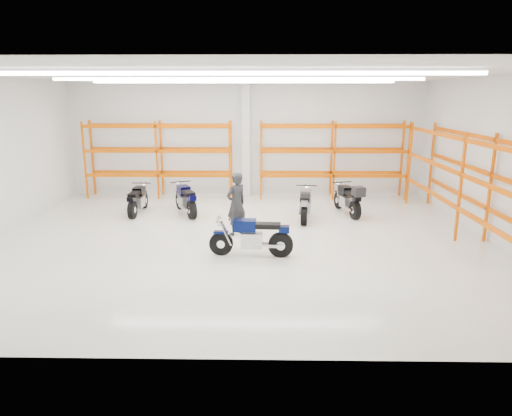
{
  "coord_description": "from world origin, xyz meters",
  "views": [
    {
      "loc": [
        0.72,
        -12.28,
        4.0
      ],
      "look_at": [
        0.49,
        0.5,
        0.8
      ],
      "focal_mm": 32.0,
      "sensor_mm": 36.0,
      "label": 1
    }
  ],
  "objects_px": {
    "motorcycle_back_c": "(305,205)",
    "motorcycle_back_a": "(137,201)",
    "motorcycle_main": "(255,237)",
    "standing_man": "(236,204)",
    "motorcycle_back_d": "(349,200)",
    "structural_column": "(246,140)",
    "motorcycle_back_b": "(186,200)"
  },
  "relations": [
    {
      "from": "motorcycle_main",
      "to": "motorcycle_back_b",
      "type": "xyz_separation_m",
      "value": [
        -2.43,
        4.08,
        0.0
      ]
    },
    {
      "from": "motorcycle_main",
      "to": "motorcycle_back_d",
      "type": "distance_m",
      "value": 5.13
    },
    {
      "from": "motorcycle_back_c",
      "to": "structural_column",
      "type": "height_order",
      "value": "structural_column"
    },
    {
      "from": "motorcycle_main",
      "to": "standing_man",
      "type": "bearing_deg",
      "value": 107.34
    },
    {
      "from": "motorcycle_back_a",
      "to": "structural_column",
      "type": "height_order",
      "value": "structural_column"
    },
    {
      "from": "motorcycle_back_d",
      "to": "motorcycle_back_c",
      "type": "bearing_deg",
      "value": -158.18
    },
    {
      "from": "motorcycle_main",
      "to": "motorcycle_back_b",
      "type": "relative_size",
      "value": 1.07
    },
    {
      "from": "motorcycle_back_c",
      "to": "motorcycle_back_a",
      "type": "bearing_deg",
      "value": 173.43
    },
    {
      "from": "motorcycle_back_a",
      "to": "structural_column",
      "type": "bearing_deg",
      "value": 39.9
    },
    {
      "from": "motorcycle_back_b",
      "to": "motorcycle_back_c",
      "type": "bearing_deg",
      "value": -8.53
    },
    {
      "from": "motorcycle_back_d",
      "to": "motorcycle_back_b",
      "type": "bearing_deg",
      "value": -179.87
    },
    {
      "from": "structural_column",
      "to": "motorcycle_back_c",
      "type": "bearing_deg",
      "value": -60.69
    },
    {
      "from": "motorcycle_main",
      "to": "motorcycle_back_d",
      "type": "height_order",
      "value": "motorcycle_back_d"
    },
    {
      "from": "motorcycle_back_d",
      "to": "standing_man",
      "type": "height_order",
      "value": "standing_man"
    },
    {
      "from": "motorcycle_back_c",
      "to": "standing_man",
      "type": "height_order",
      "value": "standing_man"
    },
    {
      "from": "motorcycle_main",
      "to": "standing_man",
      "type": "relative_size",
      "value": 1.16
    },
    {
      "from": "motorcycle_main",
      "to": "standing_man",
      "type": "xyz_separation_m",
      "value": [
        -0.57,
        1.84,
        0.43
      ]
    },
    {
      "from": "structural_column",
      "to": "motorcycle_back_a",
      "type": "bearing_deg",
      "value": -140.1
    },
    {
      "from": "motorcycle_back_b",
      "to": "motorcycle_back_c",
      "type": "xyz_separation_m",
      "value": [
        4.0,
        -0.6,
        -0.0
      ]
    },
    {
      "from": "motorcycle_main",
      "to": "motorcycle_back_b",
      "type": "bearing_deg",
      "value": 120.72
    },
    {
      "from": "motorcycle_back_b",
      "to": "structural_column",
      "type": "height_order",
      "value": "structural_column"
    },
    {
      "from": "motorcycle_main",
      "to": "structural_column",
      "type": "distance_m",
      "value": 7.38
    },
    {
      "from": "motorcycle_back_d",
      "to": "standing_man",
      "type": "xyz_separation_m",
      "value": [
        -3.67,
        -2.26,
        0.38
      ]
    },
    {
      "from": "motorcycle_back_b",
      "to": "motorcycle_back_c",
      "type": "relative_size",
      "value": 0.94
    },
    {
      "from": "standing_man",
      "to": "motorcycle_back_c",
      "type": "bearing_deg",
      "value": 175.29
    },
    {
      "from": "motorcycle_back_a",
      "to": "standing_man",
      "type": "distance_m",
      "value": 4.23
    },
    {
      "from": "motorcycle_back_c",
      "to": "structural_column",
      "type": "relative_size",
      "value": 0.47
    },
    {
      "from": "motorcycle_back_c",
      "to": "motorcycle_main",
      "type": "bearing_deg",
      "value": -114.25
    },
    {
      "from": "motorcycle_back_c",
      "to": "motorcycle_back_d",
      "type": "bearing_deg",
      "value": 21.82
    },
    {
      "from": "standing_man",
      "to": "motorcycle_back_a",
      "type": "bearing_deg",
      "value": -75.42
    },
    {
      "from": "motorcycle_back_b",
      "to": "motorcycle_back_d",
      "type": "bearing_deg",
      "value": 0.13
    },
    {
      "from": "motorcycle_back_d",
      "to": "structural_column",
      "type": "relative_size",
      "value": 0.48
    }
  ]
}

